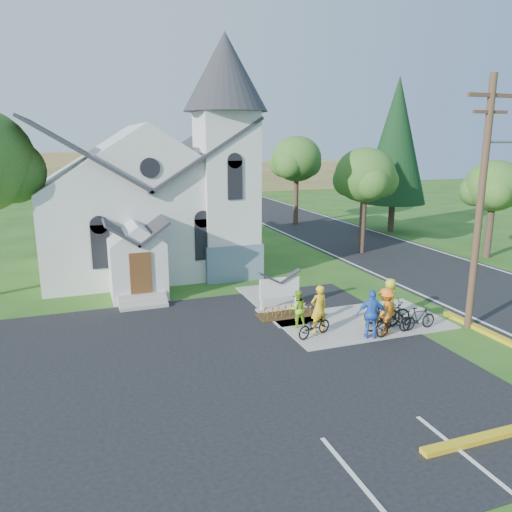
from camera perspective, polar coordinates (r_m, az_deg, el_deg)
name	(u,v)px	position (r m, az deg, el deg)	size (l,w,h in m)	color
ground	(337,331)	(20.78, 9.19, -8.44)	(120.00, 120.00, 0.00)	#245317
parking_lot	(175,380)	(16.84, -9.21, -13.84)	(20.00, 16.00, 0.02)	black
road	(357,242)	(38.09, 11.49, 1.54)	(8.00, 90.00, 0.02)	black
sidewalk	(362,322)	(21.89, 12.02, -7.34)	(7.00, 4.00, 0.05)	#A59F95
church	(150,181)	(29.64, -12.03, 8.43)	(12.35, 12.00, 13.00)	silver
church_sign	(279,288)	(22.65, 2.70, -3.67)	(2.20, 0.40, 1.70)	#A59F95
flower_bed	(287,315)	(22.19, 3.57, -6.75)	(2.60, 1.10, 0.07)	#3C2510
utility_pole	(482,197)	(21.48, 24.45, 6.15)	(3.45, 0.28, 10.00)	#493724
tree_road_near	(365,176)	(34.06, 12.34, 8.96)	(4.00, 4.00, 7.05)	#3D2921
tree_road_mid	(297,159)	(44.84, 4.66, 10.95)	(4.40, 4.40, 7.80)	#3D2921
tree_road_far	(494,186)	(35.37, 25.55, 7.19)	(3.60, 3.60, 6.30)	#3D2921
conifer	(396,141)	(42.58, 15.73, 12.54)	(5.20, 5.20, 12.40)	#3D2921
distant_hills	(169,176)	(74.44, -9.97, 8.98)	(61.00, 10.00, 5.60)	#896C4D
cyclist_0	(319,309)	(20.11, 7.18, -6.00)	(0.71, 0.47, 1.95)	yellow
bike_0	(314,326)	(19.84, 6.66, -7.90)	(0.59, 1.69, 0.89)	black
cyclist_1	(297,308)	(20.64, 4.73, -6.00)	(0.76, 0.59, 1.56)	#8ACD26
bike_1	(383,316)	(20.99, 14.35, -6.68)	(0.53, 1.87, 1.13)	black
cyclist_2	(372,314)	(19.87, 13.10, -6.51)	(1.14, 0.47, 1.94)	blue
bike_2	(394,323)	(20.60, 15.48, -7.36)	(0.65, 1.87, 0.98)	black
cyclist_3	(386,311)	(20.41, 14.61, -6.13)	(1.23, 0.71, 1.90)	orange
bike_3	(419,318)	(21.41, 18.12, -6.78)	(0.45, 1.59, 0.96)	black
cyclist_4	(390,298)	(22.32, 15.05, -4.67)	(0.85, 0.55, 1.74)	gold
bike_4	(387,312)	(21.68, 14.75, -6.20)	(0.68, 1.94, 1.02)	black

